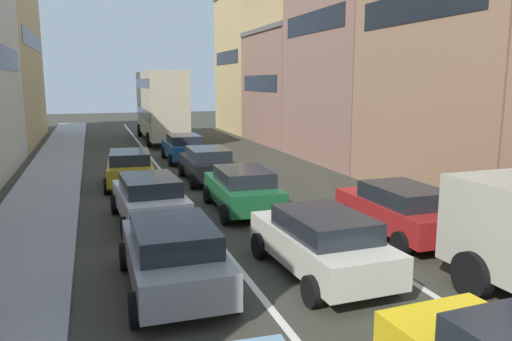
{
  "coord_description": "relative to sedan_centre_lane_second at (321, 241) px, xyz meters",
  "views": [
    {
      "loc": [
        -4.8,
        -2.68,
        4.36
      ],
      "look_at": [
        0.0,
        12.0,
        1.6
      ],
      "focal_mm": 35.12,
      "sensor_mm": 36.0,
      "label": 1
    }
  ],
  "objects": [
    {
      "name": "sedan_left_lane_third",
      "position": [
        -3.21,
        5.56,
        0.0
      ],
      "size": [
        2.25,
        4.39,
        1.49
      ],
      "rotation": [
        0.0,
        0.0,
        1.62
      ],
      "color": "silver",
      "rests_on": "ground"
    },
    {
      "name": "wagon_left_lane_second",
      "position": [
        -3.3,
        0.21,
        0.0
      ],
      "size": [
        2.06,
        4.3,
        1.49
      ],
      "rotation": [
        0.0,
        0.0,
        1.57
      ],
      "color": "gray",
      "rests_on": "ground"
    },
    {
      "name": "sedan_left_lane_fourth",
      "position": [
        -3.37,
        11.51,
        0.0
      ],
      "size": [
        2.26,
        4.4,
        1.49
      ],
      "rotation": [
        0.0,
        0.0,
        1.51
      ],
      "color": "#B29319",
      "rests_on": "ground"
    },
    {
      "name": "building_row_right",
      "position": [
        9.93,
        14.79,
        5.01
      ],
      "size": [
        7.2,
        43.9,
        13.73
      ],
      "rotation": [
        0.0,
        0.0,
        -1.57
      ],
      "color": "tan",
      "rests_on": "ground"
    },
    {
      "name": "lane_stripe_right",
      "position": [
        1.73,
        12.84,
        -0.79
      ],
      "size": [
        0.16,
        60.0,
        0.01
      ],
      "primitive_type": "cube",
      "color": "silver",
      "rests_on": "ground"
    },
    {
      "name": "hatchback_centre_lane_third",
      "position": [
        -0.07,
        5.99,
        0.0
      ],
      "size": [
        2.17,
        4.36,
        1.49
      ],
      "rotation": [
        0.0,
        0.0,
        1.54
      ],
      "color": "#19592D",
      "rests_on": "ground"
    },
    {
      "name": "sedan_right_lane_behind_truck",
      "position": [
        3.38,
        1.93,
        0.0
      ],
      "size": [
        2.08,
        4.31,
        1.49
      ],
      "rotation": [
        0.0,
        0.0,
        1.58
      ],
      "color": "#A51E1E",
      "rests_on": "ground"
    },
    {
      "name": "lane_stripe_left",
      "position": [
        -1.67,
        12.84,
        -0.79
      ],
      "size": [
        0.16,
        60.0,
        0.01
      ],
      "primitive_type": "cube",
      "color": "silver",
      "rests_on": "ground"
    },
    {
      "name": "coupe_centre_lane_fourth",
      "position": [
        -0.05,
        11.45,
        0.0
      ],
      "size": [
        2.11,
        4.32,
        1.49
      ],
      "rotation": [
        0.0,
        0.0,
        1.56
      ],
      "color": "black",
      "rests_on": "ground"
    },
    {
      "name": "sedan_centre_lane_second",
      "position": [
        0.0,
        0.0,
        0.0
      ],
      "size": [
        2.2,
        4.37,
        1.49
      ],
      "rotation": [
        0.0,
        0.0,
        1.61
      ],
      "color": "beige",
      "rests_on": "ground"
    },
    {
      "name": "sidewalk_left",
      "position": [
        -6.67,
        12.84,
        -0.73
      ],
      "size": [
        2.6,
        64.0,
        0.14
      ],
      "primitive_type": "cube",
      "color": "#9B9B9B",
      "rests_on": "ground"
    },
    {
      "name": "sedan_centre_lane_fifth",
      "position": [
        -0.07,
        17.29,
        0.0
      ],
      "size": [
        2.08,
        4.31,
        1.49
      ],
      "rotation": [
        0.0,
        0.0,
        1.57
      ],
      "color": "#194C8C",
      "rests_on": "ground"
    },
    {
      "name": "bus_mid_queue_primary",
      "position": [
        0.02,
        27.13,
        2.03
      ],
      "size": [
        2.84,
        10.51,
        5.06
      ],
      "rotation": [
        0.0,
        0.0,
        1.57
      ],
      "color": "#BFB793",
      "rests_on": "ground"
    }
  ]
}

